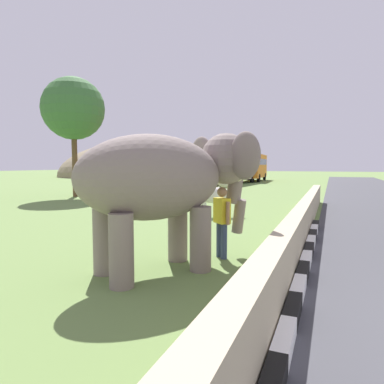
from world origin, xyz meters
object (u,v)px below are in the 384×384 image
at_px(cow_near, 216,196).
at_px(bus_red, 174,166).
at_px(bus_orange, 253,165).
at_px(cow_mid, 225,183).
at_px(elephant, 169,179).
at_px(person_handler, 222,218).
at_px(bus_white, 234,165).

bearing_deg(cow_near, bus_red, 33.19).
bearing_deg(bus_orange, cow_mid, -173.00).
height_order(elephant, cow_mid, elephant).
xyz_separation_m(person_handler, cow_mid, (15.63, 4.70, -0.06)).
xyz_separation_m(bus_orange, cow_mid, (-21.36, -2.62, -1.21)).
xyz_separation_m(elephant, bus_white, (30.83, 7.16, 0.21)).
distance_m(bus_orange, cow_near, 31.54).
bearing_deg(bus_white, cow_mid, -167.05).
relative_size(bus_orange, cow_near, 4.93).
relative_size(bus_white, cow_near, 5.66).
relative_size(bus_red, cow_mid, 4.74).
distance_m(elephant, bus_white, 31.65).
xyz_separation_m(person_handler, bus_orange, (36.99, 7.32, 1.15)).
relative_size(elephant, bus_red, 0.44).
xyz_separation_m(person_handler, bus_white, (29.59, 7.91, 1.16)).
height_order(person_handler, bus_orange, bus_orange).
bearing_deg(cow_mid, cow_near, -165.18).
relative_size(cow_near, cow_mid, 0.95).
xyz_separation_m(bus_red, cow_near, (-11.04, -7.22, -1.21)).
height_order(person_handler, bus_red, bus_red).
bearing_deg(person_handler, bus_orange, 11.20).
bearing_deg(bus_red, person_handler, -151.11).
bearing_deg(bus_orange, bus_white, 175.45).
xyz_separation_m(bus_white, cow_near, (-23.69, -5.78, -1.21)).
distance_m(elephant, person_handler, 1.73).
xyz_separation_m(bus_red, bus_orange, (20.04, -2.03, -0.00)).
bearing_deg(bus_red, cow_mid, -105.84).
distance_m(bus_red, cow_mid, 4.98).
bearing_deg(bus_white, person_handler, -165.03).
distance_m(elephant, bus_orange, 38.79).
height_order(elephant, bus_white, bus_white).
relative_size(bus_orange, cow_mid, 4.69).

